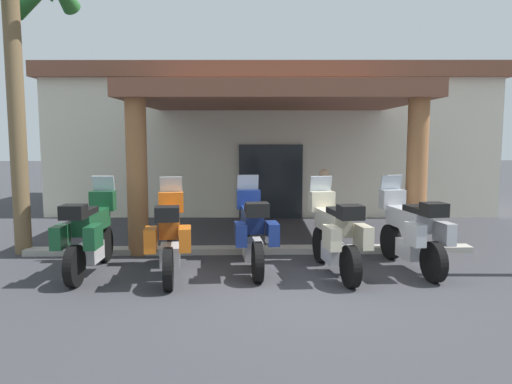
% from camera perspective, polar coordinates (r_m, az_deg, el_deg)
% --- Properties ---
extents(ground_plane, '(80.00, 80.00, 0.00)m').
position_cam_1_polar(ground_plane, '(7.67, 4.87, -11.25)').
color(ground_plane, '#38383D').
extents(motel_building, '(13.72, 11.42, 4.41)m').
position_cam_1_polar(motel_building, '(16.83, 1.46, 6.21)').
color(motel_building, silver).
rests_on(motel_building, ground_plane).
extents(motorcycle_green, '(0.71, 2.21, 1.61)m').
position_cam_1_polar(motorcycle_green, '(8.82, -18.74, -4.54)').
color(motorcycle_green, black).
rests_on(motorcycle_green, ground_plane).
extents(motorcycle_orange, '(0.74, 2.21, 1.61)m').
position_cam_1_polar(motorcycle_orange, '(8.30, -9.96, -4.97)').
color(motorcycle_orange, black).
rests_on(motorcycle_orange, ground_plane).
extents(motorcycle_blue, '(0.73, 2.21, 1.61)m').
position_cam_1_polar(motorcycle_blue, '(8.59, -0.39, -4.48)').
color(motorcycle_blue, black).
rests_on(motorcycle_blue, ground_plane).
extents(motorcycle_cream, '(0.80, 2.21, 1.61)m').
position_cam_1_polar(motorcycle_cream, '(8.42, 9.17, -4.78)').
color(motorcycle_cream, black).
rests_on(motorcycle_cream, ground_plane).
extents(motorcycle_silver, '(0.81, 2.21, 1.61)m').
position_cam_1_polar(motorcycle_silver, '(9.00, 17.60, -4.28)').
color(motorcycle_silver, black).
rests_on(motorcycle_silver, ground_plane).
extents(pedestrian, '(0.32, 0.50, 1.63)m').
position_cam_1_polar(pedestrian, '(10.72, 7.86, -1.03)').
color(pedestrian, '#3F334C').
rests_on(pedestrian, ground_plane).
extents(palm_tree_roadside, '(2.55, 2.63, 5.93)m').
position_cam_1_polar(palm_tree_roadside, '(10.89, -26.36, 16.83)').
color(palm_tree_roadside, brown).
rests_on(palm_tree_roadside, ground_plane).
extents(curb_strip, '(8.93, 0.36, 0.12)m').
position_cam_1_polar(curb_strip, '(9.94, -0.58, -6.73)').
color(curb_strip, '#ADA89E').
rests_on(curb_strip, ground_plane).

